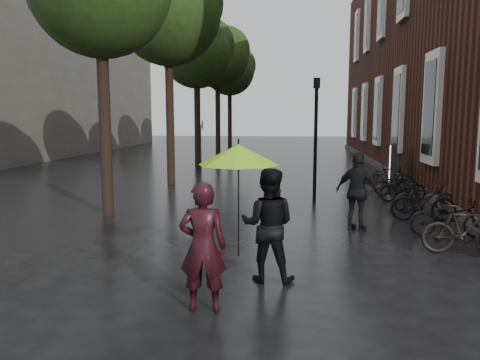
# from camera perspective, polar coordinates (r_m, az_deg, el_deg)

# --- Properties ---
(ground) EXTENTS (120.00, 120.00, 0.00)m
(ground) POSITION_cam_1_polar(r_m,az_deg,el_deg) (6.06, -4.23, -19.10)
(ground) COLOR black
(street_trees) EXTENTS (4.33, 34.03, 8.91)m
(street_trees) POSITION_cam_1_polar(r_m,az_deg,el_deg) (22.10, -6.91, 17.10)
(street_trees) COLOR black
(street_trees) RESTS_ON ground
(person_burgundy) EXTENTS (0.71, 0.50, 1.85)m
(person_burgundy) POSITION_cam_1_polar(r_m,az_deg,el_deg) (6.62, -4.54, -8.12)
(person_burgundy) COLOR black
(person_burgundy) RESTS_ON ground
(person_black) EXTENTS (0.99, 0.81, 1.90)m
(person_black) POSITION_cam_1_polar(r_m,az_deg,el_deg) (7.79, 3.43, -5.48)
(person_black) COLOR black
(person_black) RESTS_ON ground
(lime_umbrella) EXTENTS (1.23, 1.23, 1.80)m
(lime_umbrella) POSITION_cam_1_polar(r_m,az_deg,el_deg) (6.95, -0.19, 3.12)
(lime_umbrella) COLOR black
(lime_umbrella) RESTS_ON ground
(pedestrian_walking) EXTENTS (1.19, 0.94, 1.88)m
(pedestrian_walking) POSITION_cam_1_polar(r_m,az_deg,el_deg) (11.54, 14.18, -1.40)
(pedestrian_walking) COLOR black
(pedestrian_walking) RESTS_ON ground
(parked_bicycles) EXTENTS (2.06, 10.50, 1.00)m
(parked_bicycles) POSITION_cam_1_polar(r_m,az_deg,el_deg) (14.85, 20.30, -1.52)
(parked_bicycles) COLOR black
(parked_bicycles) RESTS_ON ground
(ad_lightbox) EXTENTS (0.27, 1.14, 1.72)m
(ad_lightbox) POSITION_cam_1_polar(r_m,az_deg,el_deg) (18.90, 18.17, 1.70)
(ad_lightbox) COLOR black
(ad_lightbox) RESTS_ON ground
(lamp_post) EXTENTS (0.20, 0.20, 3.92)m
(lamp_post) POSITION_cam_1_polar(r_m,az_deg,el_deg) (14.99, 9.22, 6.31)
(lamp_post) COLOR black
(lamp_post) RESTS_ON ground
(cycle_sign) EXTENTS (0.13, 0.46, 2.53)m
(cycle_sign) POSITION_cam_1_polar(r_m,az_deg,el_deg) (24.01, -4.72, 5.20)
(cycle_sign) COLOR #262628
(cycle_sign) RESTS_ON ground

